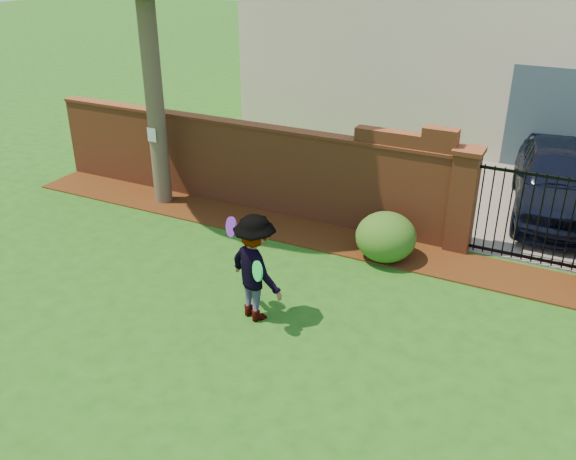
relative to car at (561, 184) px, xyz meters
The scene contains 13 objects.
ground 7.33m from the car, 121.66° to the right, with size 80.00×80.00×0.01m, color #1D5114.
mulch_bed 5.62m from the car, 149.02° to the right, with size 11.10×1.08×0.03m, color #371B0A.
brick_wall 6.24m from the car, 159.30° to the right, with size 8.70×0.31×2.16m.
pillar_left 2.64m from the car, 122.90° to the right, with size 0.50×0.50×1.88m.
iron_gate 2.23m from the car, 98.43° to the right, with size 1.78×0.03×1.60m.
driveway 1.96m from the car, 100.32° to the left, with size 3.20×8.00×0.01m, color slate.
house 6.89m from the car, 115.99° to the left, with size 12.40×6.40×6.30m.
car is the anchor object (origin of this frame).
paper_notice 8.05m from the car, 158.04° to the right, with size 0.20×0.01×0.28m, color white.
shrub_left 4.00m from the car, 128.03° to the right, with size 1.04×1.04×0.85m, color #1D5118.
man 6.75m from the car, 122.15° to the right, with size 1.05×0.60×1.63m, color gray.
frisbee_purple 6.90m from the car, 125.77° to the right, with size 0.30×0.30×0.03m, color #631EC1.
frisbee_green 6.88m from the car, 119.23° to the right, with size 0.29×0.29×0.03m, color #1BCD4B.
Camera 1 is at (4.11, -6.11, 5.13)m, focal length 38.52 mm.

